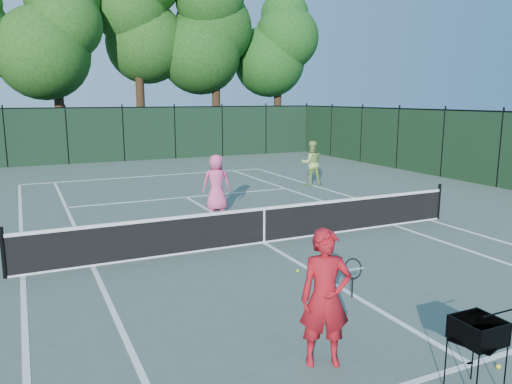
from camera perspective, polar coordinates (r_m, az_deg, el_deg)
name	(u,v)px	position (r m, az deg, el deg)	size (l,w,h in m)	color
ground	(264,243)	(12.54, 0.90, -5.81)	(90.00, 90.00, 0.00)	#4B5B51
sideline_doubles_left	(23,276)	(11.35, -25.10, -8.64)	(0.10, 23.77, 0.01)	white
sideline_doubles_right	(430,220)	(15.67, 19.23, -3.03)	(0.10, 23.77, 0.01)	white
sideline_singles_left	(93,266)	(11.42, -18.16, -8.04)	(0.10, 23.77, 0.01)	white
sideline_singles_right	(393,225)	(14.76, 15.41, -3.64)	(0.10, 23.77, 0.01)	white
baseline_far	(150,176)	(23.55, -11.99, 1.80)	(10.97, 0.10, 0.01)	white
service_line_near	(471,364)	(7.76, 23.37, -17.61)	(8.23, 0.10, 0.01)	white
service_line_far	(186,197)	(18.33, -7.97, -0.58)	(8.23, 0.10, 0.01)	white
center_service_line	(264,243)	(12.54, 0.90, -5.80)	(0.10, 12.80, 0.01)	white
tennis_net	(264,224)	(12.41, 0.90, -3.70)	(11.69, 0.09, 1.06)	black
fence_far	(123,135)	(29.34, -14.92, 6.34)	(24.00, 0.05, 3.00)	black
tree_2	(54,25)	(32.92, -22.13, 17.25)	(6.00, 6.00, 12.40)	black
tree_3	(137,10)	(34.31, -13.48, 19.59)	(7.00, 7.00, 14.45)	black
tree_4	(215,27)	(34.94, -4.70, 18.24)	(6.20, 6.20, 12.97)	black
tree_5	(278,39)	(37.39, 2.55, 17.10)	(5.80, 5.80, 12.23)	black
coach	(325,298)	(6.86, 7.94, -11.89)	(1.11, 0.68, 1.89)	#A6131C
player_pink	(216,183)	(15.94, -4.54, 1.08)	(0.99, 0.76, 1.81)	#E35089
player_green	(311,163)	(20.73, 6.34, 3.31)	(1.04, 0.90, 1.83)	#96C060
ball_hopper	(478,331)	(6.74, 24.04, -14.31)	(0.64, 0.64, 0.98)	black
loose_ball_near_cart	(498,367)	(7.78, 25.97, -17.50)	(0.07, 0.07, 0.07)	yellow
loose_ball_midcourt	(298,271)	(10.52, 4.78, -8.96)	(0.07, 0.07, 0.07)	#BCD92C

